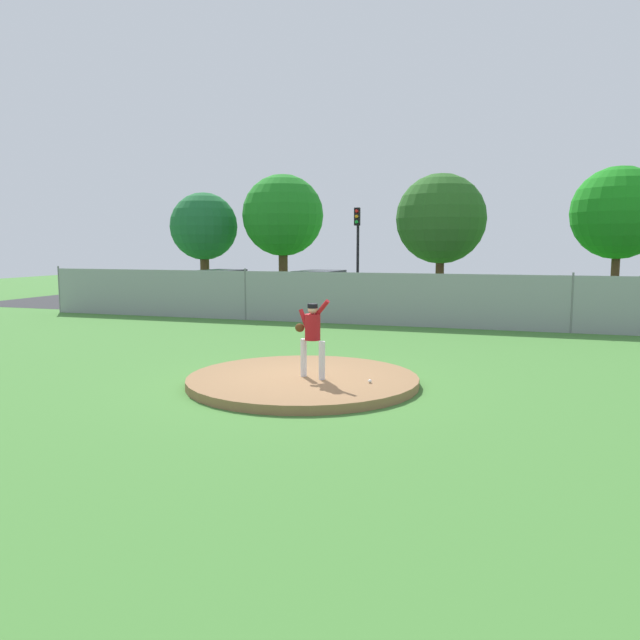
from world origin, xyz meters
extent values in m
plane|color=#427A33|center=(0.00, 6.00, 0.00)|extent=(80.00, 80.00, 0.00)
cube|color=#2B2B2D|center=(0.00, 14.50, 0.00)|extent=(44.00, 7.00, 0.01)
cylinder|color=olive|center=(0.00, 0.00, 0.09)|extent=(4.87, 4.87, 0.18)
cylinder|color=silver|center=(0.03, -0.02, 0.58)|extent=(0.13, 0.13, 0.79)
cylinder|color=silver|center=(0.49, -0.20, 0.58)|extent=(0.13, 0.13, 0.79)
cylinder|color=maroon|center=(0.26, -0.11, 1.24)|extent=(0.32, 0.32, 0.54)
cylinder|color=maroon|center=(0.44, -0.11, 1.62)|extent=(0.43, 0.24, 0.44)
cylinder|color=maroon|center=(0.08, -0.11, 1.38)|extent=(0.29, 0.19, 0.46)
ellipsoid|color=#4C2D14|center=(-0.04, -0.06, 1.21)|extent=(0.20, 0.12, 0.18)
sphere|color=tan|center=(0.26, -0.11, 1.61)|extent=(0.20, 0.20, 0.20)
cylinder|color=black|center=(0.26, -0.11, 1.68)|extent=(0.21, 0.21, 0.09)
sphere|color=white|center=(1.50, -0.21, 0.22)|extent=(0.07, 0.07, 0.07)
cube|color=gray|center=(0.00, 10.00, 0.97)|extent=(29.83, 0.03, 1.93)
cylinder|color=slate|center=(-14.92, 10.00, 1.02)|extent=(0.07, 0.07, 2.03)
cylinder|color=slate|center=(-5.97, 10.00, 1.02)|extent=(0.07, 0.07, 2.03)
cylinder|color=slate|center=(5.97, 10.00, 1.02)|extent=(0.07, 0.07, 2.03)
cube|color=silver|center=(-9.16, 14.15, 0.71)|extent=(1.98, 4.26, 0.78)
cube|color=black|center=(-9.16, 14.15, 1.44)|extent=(1.74, 2.38, 0.68)
cylinder|color=black|center=(-9.10, 15.44, 0.32)|extent=(1.86, 0.73, 0.64)
cylinder|color=black|center=(-9.23, 12.86, 0.32)|extent=(1.86, 0.73, 0.64)
cube|color=#B7BABF|center=(-0.39, 14.31, 0.65)|extent=(1.84, 4.44, 0.66)
cube|color=black|center=(-0.39, 14.31, 1.29)|extent=(1.65, 2.46, 0.61)
cylinder|color=black|center=(-0.43, 15.68, 0.32)|extent=(1.80, 0.69, 0.64)
cylinder|color=black|center=(-0.36, 12.95, 0.32)|extent=(1.80, 0.69, 0.64)
cube|color=#146066|center=(6.65, 14.62, 0.65)|extent=(1.83, 4.29, 0.65)
cube|color=black|center=(6.65, 14.62, 1.33)|extent=(1.68, 2.36, 0.71)
cylinder|color=black|center=(6.65, 15.94, 0.32)|extent=(1.88, 0.65, 0.64)
cylinder|color=black|center=(6.66, 13.29, 0.32)|extent=(1.88, 0.65, 0.64)
cube|color=#232328|center=(-4.51, 14.92, 0.71)|extent=(2.22, 4.75, 0.77)
cube|color=black|center=(-4.51, 14.92, 1.43)|extent=(1.92, 2.66, 0.69)
cylinder|color=black|center=(-4.41, 16.35, 0.32)|extent=(2.00, 0.78, 0.64)
cylinder|color=black|center=(-4.61, 13.49, 0.32)|extent=(2.00, 0.78, 0.64)
cube|color=slate|center=(-11.75, 14.28, 0.67)|extent=(1.97, 4.59, 0.70)
cube|color=black|center=(-11.75, 14.28, 1.34)|extent=(1.77, 2.54, 0.63)
cylinder|color=black|center=(-11.72, 15.69, 0.32)|extent=(1.94, 0.68, 0.64)
cylinder|color=black|center=(-11.78, 12.87, 0.32)|extent=(1.94, 0.68, 0.64)
cone|color=orange|center=(4.23, 17.58, 0.28)|extent=(0.32, 0.32, 0.55)
cube|color=black|center=(4.23, 17.58, 0.02)|extent=(0.40, 0.40, 0.03)
cylinder|color=black|center=(-3.72, 18.89, 2.42)|extent=(0.14, 0.14, 4.84)
cube|color=black|center=(-3.72, 18.71, 4.39)|extent=(0.28, 0.24, 0.90)
sphere|color=red|center=(-3.72, 18.59, 4.66)|extent=(0.18, 0.18, 0.18)
sphere|color=orange|center=(-3.72, 18.59, 4.39)|extent=(0.18, 0.18, 0.18)
sphere|color=green|center=(-3.72, 18.59, 4.12)|extent=(0.18, 0.18, 0.18)
cylinder|color=#4C331E|center=(-15.15, 23.54, 1.33)|extent=(0.58, 0.58, 2.66)
sphere|color=#1D6731|center=(-15.15, 23.54, 4.16)|extent=(4.30, 4.30, 4.30)
cylinder|color=#4C331E|center=(-9.88, 24.01, 1.52)|extent=(0.57, 0.57, 3.03)
sphere|color=#1F7F20|center=(-9.88, 24.01, 4.80)|extent=(5.05, 5.05, 5.05)
cylinder|color=#4C331E|center=(0.20, 21.25, 1.34)|extent=(0.45, 0.45, 2.68)
sphere|color=#286020|center=(0.20, 21.25, 4.34)|extent=(4.75, 4.75, 4.75)
cylinder|color=#4C331E|center=(8.74, 21.22, 1.47)|extent=(0.40, 0.40, 2.93)
sphere|color=#1A8419|center=(8.74, 21.22, 4.51)|extent=(4.50, 4.50, 4.50)
camera|label=1|loc=(4.26, -11.91, 2.90)|focal=34.35mm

